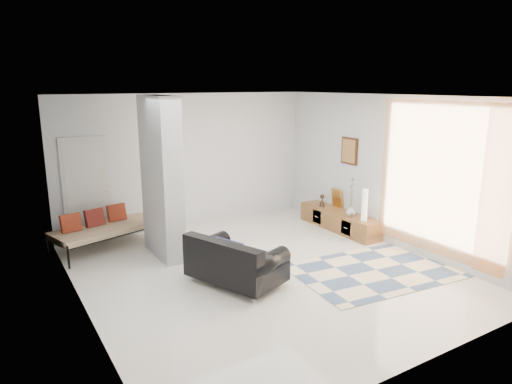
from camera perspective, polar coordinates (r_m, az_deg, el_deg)
floor at (r=7.53m, az=1.06°, el=-9.97°), size 6.00×6.00×0.00m
ceiling at (r=6.92m, az=1.16°, el=11.86°), size 6.00×6.00×0.00m
wall_back at (r=9.71m, az=-8.46°, el=3.84°), size 6.00×0.00×6.00m
wall_front at (r=4.93m, az=20.27°, el=-6.20°), size 6.00×0.00×6.00m
wall_left at (r=6.12m, az=-21.21°, el=-2.55°), size 0.00×6.00×6.00m
wall_right at (r=8.85m, az=16.32°, el=2.53°), size 0.00×6.00×6.00m
partition_column at (r=8.03m, az=-11.75°, el=1.73°), size 0.35×1.20×2.80m
hallway_door at (r=9.15m, az=-20.45°, el=0.13°), size 0.85×0.06×2.04m
curtain at (r=8.06m, az=21.96°, el=1.44°), size 0.00×2.55×2.55m
wall_art at (r=9.52m, az=11.60°, el=5.05°), size 0.04×0.45×0.55m
media_console at (r=9.70m, az=10.32°, el=-3.50°), size 0.45×2.05×0.80m
loveseat at (r=6.96m, az=-2.82°, el=-8.76°), size 1.31×1.65×0.76m
daybed at (r=8.87m, az=-18.22°, el=-4.18°), size 2.12×1.35×0.77m
area_rug at (r=7.84m, az=14.77°, el=-9.42°), size 2.83×2.04×0.01m
cylinder_lamp at (r=9.04m, az=13.43°, el=-1.57°), size 0.11×0.11×0.62m
bronze_figurine at (r=9.95m, az=8.26°, el=-1.05°), size 0.13×0.13×0.26m
vase at (r=9.31m, az=11.77°, el=-2.36°), size 0.20×0.20×0.21m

